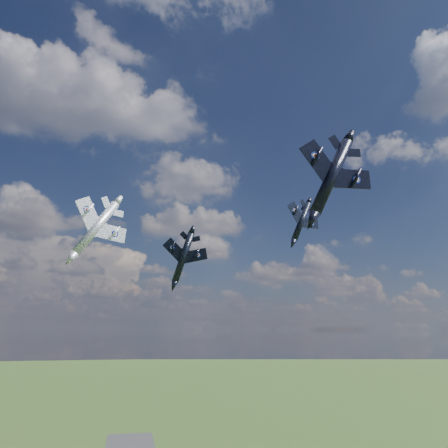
{
  "coord_description": "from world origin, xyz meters",
  "views": [
    {
      "loc": [
        -8.08,
        -62.41,
        65.24
      ],
      "look_at": [
        8.48,
        10.59,
        83.46
      ],
      "focal_mm": 35.0,
      "sensor_mm": 36.0,
      "label": 1
    }
  ],
  "objects": [
    {
      "name": "jet_right_navy",
      "position": [
        17.84,
        -12.43,
        84.98
      ],
      "size": [
        12.03,
        16.21,
        8.13
      ],
      "primitive_type": null,
      "rotation": [
        0.0,
        0.47,
        -0.02
      ],
      "color": "black"
    },
    {
      "name": "jet_left_silver",
      "position": [
        -13.62,
        16.25,
        82.95
      ],
      "size": [
        17.5,
        19.93,
        9.49
      ],
      "primitive_type": null,
      "rotation": [
        0.0,
        0.59,
        0.42
      ],
      "color": "#ADAFB8"
    },
    {
      "name": "jet_high_navy",
      "position": [
        27.34,
        20.37,
        87.37
      ],
      "size": [
        12.89,
        15.2,
        6.6
      ],
      "primitive_type": null,
      "rotation": [
        0.0,
        0.47,
        0.29
      ],
      "color": "black"
    },
    {
      "name": "jet_lead_navy",
      "position": [
        2.37,
        18.17,
        78.56
      ],
      "size": [
        13.4,
        15.48,
        5.4
      ],
      "primitive_type": null,
      "rotation": [
        0.0,
        0.31,
        -0.32
      ],
      "color": "black"
    }
  ]
}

